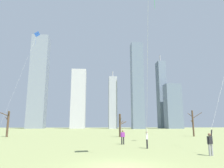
{
  "coord_description": "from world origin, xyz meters",
  "views": [
    {
      "loc": [
        -1.41,
        -11.65,
        2.18
      ],
      "look_at": [
        0.0,
        6.0,
        5.7
      ],
      "focal_mm": 33.43,
      "sensor_mm": 36.0,
      "label": 1
    }
  ],
  "objects_px": {
    "bare_tree_far_right_edge": "(193,123)",
    "bare_tree_rightmost": "(120,125)",
    "kite_flyer_foreground_right_green": "(147,104)",
    "bystander_strolling_midfield": "(123,136)",
    "kite_flyer_far_back_orange": "(214,125)",
    "bare_tree_right_of_center": "(8,122)",
    "distant_kite_high_overhead_blue": "(34,42)"
  },
  "relations": [
    {
      "from": "bare_tree_right_of_center",
      "to": "distant_kite_high_overhead_blue",
      "type": "bearing_deg",
      "value": -55.04
    },
    {
      "from": "distant_kite_high_overhead_blue",
      "to": "bare_tree_right_of_center",
      "type": "distance_m",
      "value": 17.37
    },
    {
      "from": "kite_flyer_far_back_orange",
      "to": "bare_tree_right_of_center",
      "type": "bearing_deg",
      "value": 133.88
    },
    {
      "from": "bare_tree_far_right_edge",
      "to": "kite_flyer_far_back_orange",
      "type": "bearing_deg",
      "value": -112.47
    },
    {
      "from": "kite_flyer_far_back_orange",
      "to": "bare_tree_rightmost",
      "type": "xyz_separation_m",
      "value": [
        -4.2,
        25.18,
        0.03
      ]
    },
    {
      "from": "kite_flyer_far_back_orange",
      "to": "distant_kite_high_overhead_blue",
      "type": "height_order",
      "value": "distant_kite_high_overhead_blue"
    },
    {
      "from": "bare_tree_rightmost",
      "to": "bare_tree_right_of_center",
      "type": "height_order",
      "value": "bare_tree_right_of_center"
    },
    {
      "from": "bare_tree_far_right_edge",
      "to": "bare_tree_rightmost",
      "type": "xyz_separation_m",
      "value": [
        -14.9,
        -0.69,
        -0.45
      ]
    },
    {
      "from": "bare_tree_far_right_edge",
      "to": "bare_tree_rightmost",
      "type": "bearing_deg",
      "value": -177.36
    },
    {
      "from": "kite_flyer_foreground_right_green",
      "to": "bare_tree_rightmost",
      "type": "distance_m",
      "value": 22.48
    },
    {
      "from": "bare_tree_rightmost",
      "to": "bystander_strolling_midfield",
      "type": "bearing_deg",
      "value": -95.76
    },
    {
      "from": "kite_flyer_foreground_right_green",
      "to": "bare_tree_right_of_center",
      "type": "height_order",
      "value": "kite_flyer_foreground_right_green"
    },
    {
      "from": "kite_flyer_foreground_right_green",
      "to": "bystander_strolling_midfield",
      "type": "xyz_separation_m",
      "value": [
        -1.37,
        6.64,
        -3.17
      ]
    },
    {
      "from": "bare_tree_rightmost",
      "to": "distant_kite_high_overhead_blue",
      "type": "bearing_deg",
      "value": -151.92
    },
    {
      "from": "bystander_strolling_midfield",
      "to": "bare_tree_right_of_center",
      "type": "relative_size",
      "value": 0.33
    },
    {
      "from": "bare_tree_rightmost",
      "to": "bare_tree_far_right_edge",
      "type": "bearing_deg",
      "value": 2.64
    },
    {
      "from": "kite_flyer_far_back_orange",
      "to": "bare_tree_right_of_center",
      "type": "height_order",
      "value": "kite_flyer_far_back_orange"
    },
    {
      "from": "distant_kite_high_overhead_blue",
      "to": "bare_tree_rightmost",
      "type": "distance_m",
      "value": 21.44
    },
    {
      "from": "bystander_strolling_midfield",
      "to": "bare_tree_right_of_center",
      "type": "height_order",
      "value": "bare_tree_right_of_center"
    },
    {
      "from": "bystander_strolling_midfield",
      "to": "bare_tree_right_of_center",
      "type": "bearing_deg",
      "value": 138.96
    },
    {
      "from": "bystander_strolling_midfield",
      "to": "bare_tree_far_right_edge",
      "type": "xyz_separation_m",
      "value": [
        16.49,
        16.45,
        1.81
      ]
    },
    {
      "from": "kite_flyer_foreground_right_green",
      "to": "bystander_strolling_midfield",
      "type": "bearing_deg",
      "value": 101.67
    },
    {
      "from": "kite_flyer_far_back_orange",
      "to": "kite_flyer_foreground_right_green",
      "type": "bearing_deg",
      "value": 147.86
    },
    {
      "from": "bare_tree_right_of_center",
      "to": "bare_tree_far_right_edge",
      "type": "bearing_deg",
      "value": -1.63
    },
    {
      "from": "kite_flyer_foreground_right_green",
      "to": "bare_tree_far_right_edge",
      "type": "distance_m",
      "value": 27.64
    },
    {
      "from": "kite_flyer_foreground_right_green",
      "to": "bare_tree_far_right_edge",
      "type": "xyz_separation_m",
      "value": [
        15.12,
        23.09,
        -1.37
      ]
    },
    {
      "from": "kite_flyer_far_back_orange",
      "to": "bare_tree_rightmost",
      "type": "height_order",
      "value": "kite_flyer_far_back_orange"
    },
    {
      "from": "bystander_strolling_midfield",
      "to": "distant_kite_high_overhead_blue",
      "type": "xyz_separation_m",
      "value": [
        -13.32,
        7.81,
        14.55
      ]
    },
    {
      "from": "distant_kite_high_overhead_blue",
      "to": "bare_tree_far_right_edge",
      "type": "height_order",
      "value": "distant_kite_high_overhead_blue"
    },
    {
      "from": "kite_flyer_far_back_orange",
      "to": "bystander_strolling_midfield",
      "type": "xyz_separation_m",
      "value": [
        -5.79,
        9.42,
        -1.33
      ]
    },
    {
      "from": "kite_flyer_far_back_orange",
      "to": "bare_tree_right_of_center",
      "type": "distance_m",
      "value": 37.34
    },
    {
      "from": "kite_flyer_foreground_right_green",
      "to": "distant_kite_high_overhead_blue",
      "type": "distance_m",
      "value": 23.54
    }
  ]
}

